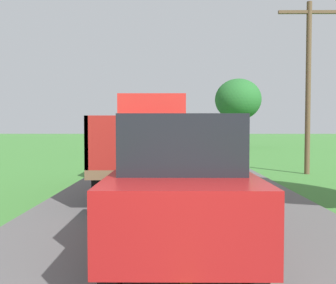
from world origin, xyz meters
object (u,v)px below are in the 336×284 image
Objects in this scene: banana_truck_near at (151,140)px; roadside_tree_near_left at (238,100)px; utility_pole_roadside at (308,80)px; following_car at (180,182)px; banana_truck_far at (165,132)px.

banana_truck_near is 24.05m from roadside_tree_near_left.
utility_pole_roadside is 11.03m from following_car.
banana_truck_far reaches higher than following_car.
following_car is (-6.08, -28.84, -3.31)m from roadside_tree_near_left.
banana_truck_far is 10.21m from roadside_tree_near_left.
banana_truck_far is at bearing -132.62° from roadside_tree_near_left.
utility_pole_roadside is 1.64× the size of following_car.
following_car is at bearing -83.13° from banana_truck_near.
utility_pole_roadside reaches higher than banana_truck_far.
roadside_tree_near_left reaches higher than following_car.
banana_truck_far is at bearing 115.28° from utility_pole_roadside.
roadside_tree_near_left is (0.83, 19.49, 0.69)m from utility_pole_roadside.
banana_truck_far is (0.17, 15.68, -0.00)m from banana_truck_near.
following_car is at bearing -119.34° from utility_pole_roadside.
roadside_tree_near_left is at bearing 73.47° from banana_truck_near.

